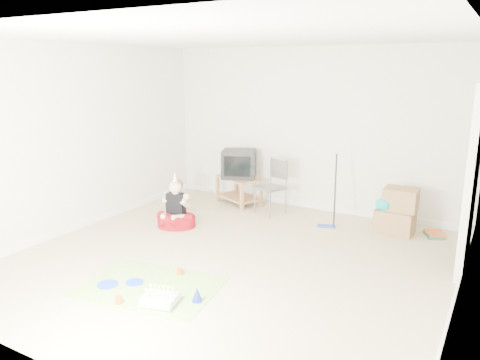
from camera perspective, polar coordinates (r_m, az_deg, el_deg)
The scene contains 16 objects.
ground at distance 5.78m, azimuth -1.14°, elevation -9.64°, with size 5.00×5.00×0.00m, color beige.
doorway_recess at distance 5.88m, azimuth 26.61°, elevation -0.20°, with size 0.02×0.90×2.05m, color black.
tv_stand at distance 7.93m, azimuth -0.13°, elevation -1.01°, with size 0.87×0.72×0.47m.
crt_tv at distance 7.83m, azimuth -0.13°, elevation 1.99°, with size 0.54×0.45×0.47m, color black.
folding_chair at distance 7.38m, azimuth 3.72°, elevation -0.92°, with size 0.51×0.50×0.88m.
cardboard_boxes at distance 6.91m, azimuth 18.55°, elevation -3.68°, with size 0.54×0.41×0.65m.
floor_mop at distance 6.91m, azimuth 10.58°, elevation -3.59°, with size 0.28×0.34×1.04m.
book_pile at distance 7.04m, azimuth 22.67°, elevation -6.11°, with size 0.33×0.36×0.06m.
seated_woman at distance 6.92m, azimuth -7.78°, elevation -4.18°, with size 0.67×0.67×0.82m.
party_mat at distance 5.21m, azimuth -10.87°, elevation -12.60°, with size 1.44×1.04×0.01m, color #DD2E8B.
birthday_cake at distance 4.82m, azimuth -9.76°, elevation -14.24°, with size 0.39×0.34×0.15m.
blue_plate_near at distance 5.31m, azimuth -12.73°, elevation -12.06°, with size 0.19×0.19×0.01m, color blue.
blue_plate_far at distance 5.33m, azimuth -15.84°, elevation -12.15°, with size 0.22×0.22×0.01m, color blue.
orange_cup_near at distance 5.41m, azimuth -7.36°, elevation -10.99°, with size 0.06×0.06×0.07m, color #D45017.
orange_cup_far at distance 4.91m, azimuth -14.57°, elevation -13.95°, with size 0.07×0.07×0.08m, color #D45017.
blue_party_hat at distance 4.80m, azimuth -5.26°, elevation -13.71°, with size 0.11×0.11×0.16m, color #1931B4.
Camera 1 is at (2.75, -4.54, 2.29)m, focal length 35.00 mm.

